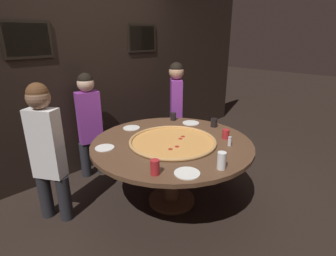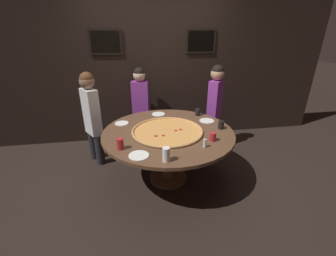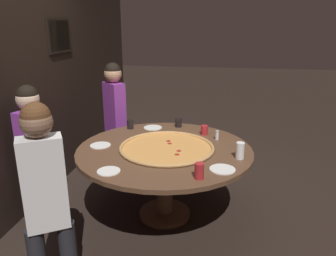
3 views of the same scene
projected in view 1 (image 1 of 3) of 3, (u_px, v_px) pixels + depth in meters
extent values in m
plane|color=black|center=(172.00, 201.00, 3.01)|extent=(24.00, 24.00, 0.00)
cube|color=black|center=(96.00, 74.00, 3.53)|extent=(6.40, 0.06, 2.60)
cube|color=black|center=(28.00, 40.00, 2.82)|extent=(0.52, 0.02, 0.40)
cube|color=#B2A893|center=(28.00, 40.00, 2.82)|extent=(0.46, 0.01, 0.34)
cube|color=black|center=(142.00, 38.00, 3.88)|extent=(0.52, 0.02, 0.40)
cube|color=slate|center=(142.00, 38.00, 3.88)|extent=(0.46, 0.01, 0.34)
cylinder|color=brown|center=(172.00, 143.00, 2.77)|extent=(1.69, 1.69, 0.04)
cylinder|color=brown|center=(172.00, 174.00, 2.89)|extent=(0.16, 0.16, 0.70)
cylinder|color=brown|center=(172.00, 199.00, 3.00)|extent=(0.52, 0.52, 0.04)
cylinder|color=#E0994C|center=(173.00, 142.00, 2.73)|extent=(0.87, 0.87, 0.01)
torus|color=tan|center=(173.00, 141.00, 2.73)|extent=(0.91, 0.91, 0.03)
cylinder|color=#A8281E|center=(170.00, 149.00, 2.54)|extent=(0.04, 0.04, 0.00)
cylinder|color=#A8281E|center=(180.00, 139.00, 2.79)|extent=(0.04, 0.04, 0.00)
cylinder|color=#A8281E|center=(177.00, 147.00, 2.60)|extent=(0.04, 0.04, 0.00)
cylinder|color=#A8281E|center=(183.00, 136.00, 2.85)|extent=(0.04, 0.04, 0.00)
cylinder|color=#B22328|center=(155.00, 167.00, 2.09)|extent=(0.07, 0.07, 0.13)
cylinder|color=black|center=(173.00, 116.00, 3.43)|extent=(0.07, 0.07, 0.10)
cylinder|color=#B22328|center=(226.00, 134.00, 2.82)|extent=(0.08, 0.08, 0.10)
cylinder|color=black|center=(214.00, 123.00, 3.18)|extent=(0.08, 0.08, 0.10)
cylinder|color=white|center=(222.00, 161.00, 2.17)|extent=(0.07, 0.07, 0.15)
cylinder|color=white|center=(105.00, 148.00, 2.59)|extent=(0.19, 0.19, 0.01)
cylinder|color=white|center=(131.00, 128.00, 3.15)|extent=(0.20, 0.20, 0.01)
cylinder|color=white|center=(187.00, 173.00, 2.12)|extent=(0.21, 0.21, 0.01)
cylinder|color=white|center=(191.00, 123.00, 3.32)|extent=(0.21, 0.21, 0.01)
cylinder|color=silver|center=(230.00, 142.00, 2.64)|extent=(0.04, 0.04, 0.08)
cylinder|color=#B7B7BC|center=(230.00, 137.00, 2.62)|extent=(0.04, 0.04, 0.01)
cylinder|color=#232328|center=(175.00, 138.00, 4.18)|extent=(0.19, 0.19, 0.50)
cylinder|color=#232328|center=(176.00, 143.00, 3.97)|extent=(0.19, 0.19, 0.50)
cube|color=purple|center=(176.00, 103.00, 3.88)|extent=(0.32, 0.33, 0.70)
sphere|color=tan|center=(176.00, 72.00, 3.72)|extent=(0.22, 0.22, 0.22)
sphere|color=black|center=(176.00, 69.00, 3.71)|extent=(0.20, 0.20, 0.20)
cylinder|color=#232328|center=(101.00, 156.00, 3.58)|extent=(0.15, 0.15, 0.47)
cylinder|color=#232328|center=(85.00, 160.00, 3.48)|extent=(0.15, 0.15, 0.47)
cube|color=purple|center=(89.00, 117.00, 3.34)|extent=(0.31, 0.21, 0.66)
sphere|color=beige|center=(86.00, 83.00, 3.19)|extent=(0.21, 0.21, 0.21)
sphere|color=black|center=(85.00, 80.00, 3.18)|extent=(0.19, 0.19, 0.19)
cylinder|color=#232328|center=(65.00, 198.00, 2.65)|extent=(0.18, 0.18, 0.49)
cylinder|color=#232328|center=(46.00, 195.00, 2.69)|extent=(0.18, 0.18, 0.49)
cube|color=white|center=(46.00, 144.00, 2.47)|extent=(0.29, 0.33, 0.68)
sphere|color=#8C664C|center=(38.00, 97.00, 2.32)|extent=(0.21, 0.21, 0.21)
sphere|color=brown|center=(37.00, 93.00, 2.31)|extent=(0.19, 0.19, 0.19)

